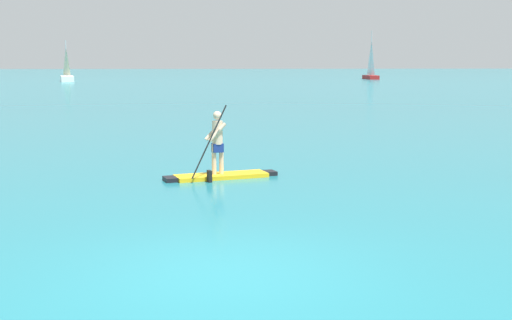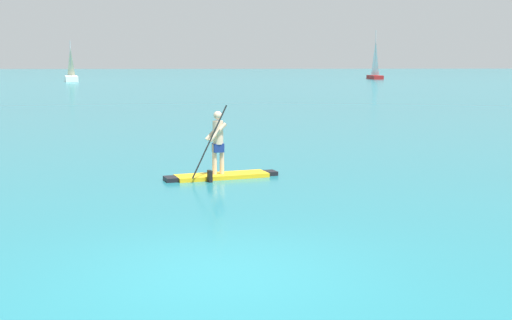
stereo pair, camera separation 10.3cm
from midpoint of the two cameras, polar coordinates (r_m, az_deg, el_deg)
name	(u,v)px [view 2 (the right image)]	position (r m, az deg, el deg)	size (l,w,h in m)	color
ground	(219,272)	(9.48, -2.85, -9.48)	(440.00, 440.00, 0.00)	#1E727F
paddleboarder_mid_center	(220,164)	(16.77, -2.90, -0.35)	(2.90, 1.35, 1.89)	yellow
sailboat_left_horizon	(71,77)	(97.15, -15.33, 6.81)	(3.05, 6.69, 5.61)	white
sailboat_right_horizon	(375,73)	(106.58, 10.07, 7.24)	(1.52, 5.02, 7.41)	#A51E1E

